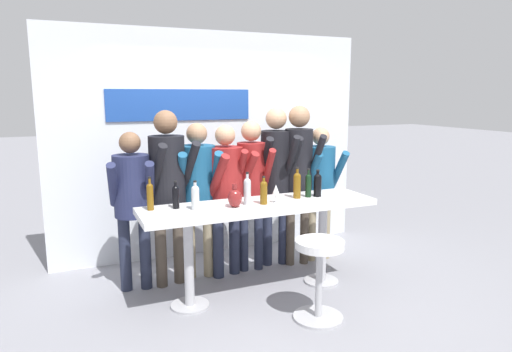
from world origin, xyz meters
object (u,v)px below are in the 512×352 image
object	(u,v)px
wine_bottle_3	(150,195)
wine_bottle_4	(297,184)
wine_bottle_0	(318,184)
person_far_left	(132,194)
person_left	(168,178)
person_far_right	(299,166)
wine_bottle_1	(247,190)
tasting_table	(260,217)
person_center_right	(251,178)
decorative_vase	(235,198)
bar_stool	(319,267)
wine_bottle_5	(195,196)
person_center_left	(198,184)
wine_bottle_6	(176,196)
person_center	(226,185)
person_rightmost	(320,179)
wine_bottle_2	(308,184)
person_right	(276,168)
wine_glass_0	(276,190)
wine_bottle_7	(264,191)

from	to	relation	value
wine_bottle_3	wine_bottle_4	xyz separation A→B (m)	(1.45, -0.10, 0.01)
wine_bottle_0	person_far_left	bearing A→B (deg)	162.54
person_far_left	person_left	size ratio (longest dim) A/B	0.89
person_far_right	wine_bottle_1	bearing A→B (deg)	-138.53
tasting_table	person_far_right	xyz separation A→B (m)	(0.73, 0.57, 0.38)
person_center_right	decorative_vase	bearing A→B (deg)	-116.49
bar_stool	wine_bottle_0	xyz separation A→B (m)	(0.39, 0.71, 0.58)
bar_stool	tasting_table	bearing A→B (deg)	111.81
wine_bottle_5	decorative_vase	xyz separation A→B (m)	(0.36, -0.05, -0.04)
person_center_left	wine_bottle_5	world-z (taller)	person_center_left
person_left	wine_bottle_6	world-z (taller)	person_left
person_center_left	person_center	distance (m)	0.30
person_rightmost	wine_bottle_2	bearing A→B (deg)	-127.68
person_right	decorative_vase	bearing A→B (deg)	-127.89
wine_bottle_0	wine_bottle_3	bearing A→B (deg)	176.16
person_left	wine_bottle_1	distance (m)	0.85
bar_stool	wine_bottle_4	xyz separation A→B (m)	(0.16, 0.72, 0.59)
person_center_left	wine_bottle_6	bearing A→B (deg)	-115.32
wine_bottle_1	wine_bottle_2	size ratio (longest dim) A/B	1.07
person_center_left	wine_glass_0	world-z (taller)	person_center_left
person_rightmost	wine_bottle_1	size ratio (longest dim) A/B	5.06
tasting_table	wine_bottle_3	size ratio (longest dim) A/B	7.51
wine_bottle_1	wine_bottle_7	xyz separation A→B (m)	(0.15, -0.04, -0.02)
person_center_right	person_rightmost	size ratio (longest dim) A/B	1.06
wine_bottle_1	wine_bottle_6	size ratio (longest dim) A/B	1.22
wine_bottle_1	wine_bottle_5	world-z (taller)	wine_bottle_1
person_center_left	wine_bottle_3	distance (m)	0.78
person_left	bar_stool	bearing A→B (deg)	-60.57
wine_bottle_5	wine_bottle_7	xyz separation A→B (m)	(0.66, -0.05, 0.00)
wine_glass_0	wine_bottle_2	bearing A→B (deg)	12.49
person_far_right	wine_bottle_7	world-z (taller)	person_far_right
tasting_table	wine_bottle_1	distance (m)	0.31
person_left	person_rightmost	bearing A→B (deg)	-8.89
person_center_left	person_far_left	bearing A→B (deg)	-166.02
person_center	decorative_vase	world-z (taller)	person_center
person_far_left	wine_bottle_0	bearing A→B (deg)	-8.77
person_center	person_center_right	bearing A→B (deg)	-4.02
person_center_right	person_right	bearing A→B (deg)	16.55
person_left	wine_glass_0	size ratio (longest dim) A/B	10.21
person_center_right	wine_bottle_4	size ratio (longest dim) A/B	5.31
wine_bottle_7	wine_bottle_6	bearing A→B (deg)	168.18
wine_bottle_1	wine_bottle_3	world-z (taller)	wine_bottle_1
person_far_right	wine_bottle_5	bearing A→B (deg)	-149.50
bar_stool	wine_bottle_7	bearing A→B (deg)	112.08
person_far_right	wine_bottle_2	distance (m)	0.55
bar_stool	person_rightmost	xyz separation A→B (m)	(0.77, 1.28, 0.50)
person_left	wine_bottle_6	size ratio (longest dim) A/B	7.02
decorative_vase	wine_bottle_3	bearing A→B (deg)	164.93
person_center_right	wine_bottle_2	size ratio (longest dim) A/B	5.72
wine_bottle_1	wine_bottle_2	distance (m)	0.70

